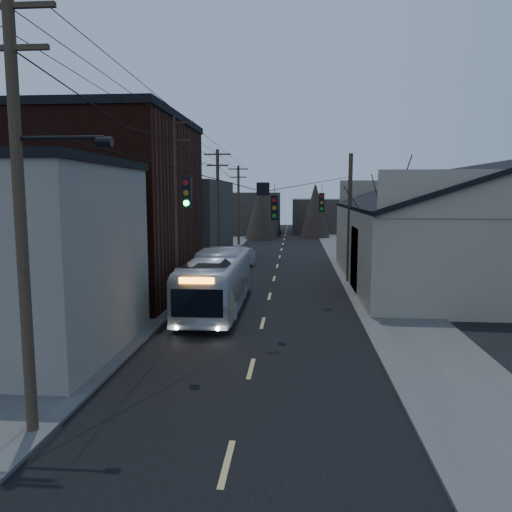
{
  "coord_description": "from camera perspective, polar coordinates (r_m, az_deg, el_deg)",
  "views": [
    {
      "loc": [
        1.46,
        -8.27,
        5.95
      ],
      "look_at": [
        -0.38,
        14.92,
        3.0
      ],
      "focal_mm": 35.0,
      "sensor_mm": 36.0,
      "label": 1
    }
  ],
  "objects": [
    {
      "name": "building_clapboard",
      "position": [
        20.34,
        -26.46,
        -0.45
      ],
      "size": [
        8.0,
        8.0,
        7.0
      ],
      "primitive_type": "cube",
      "color": "gray",
      "rests_on": "ground"
    },
    {
      "name": "sidewalk_right",
      "position": [
        39.04,
        11.91,
        -1.61
      ],
      "size": [
        4.0,
        110.0,
        0.12
      ],
      "primitive_type": "cube",
      "color": "#474744",
      "rests_on": "ground"
    },
    {
      "name": "building_brick",
      "position": [
        30.52,
        -17.59,
        5.11
      ],
      "size": [
        10.0,
        12.0,
        10.0
      ],
      "primitive_type": "cube",
      "color": "black",
      "rests_on": "ground"
    },
    {
      "name": "building_far_right",
      "position": [
        78.54,
        8.62,
        4.63
      ],
      "size": [
        12.0,
        14.0,
        5.0
      ],
      "primitive_type": "cube",
      "color": "#35302A",
      "rests_on": "ground"
    },
    {
      "name": "building_left_far",
      "position": [
        45.67,
        -9.37,
        4.06
      ],
      "size": [
        9.0,
        14.0,
        7.0
      ],
      "primitive_type": "cube",
      "color": "#35302A",
      "rests_on": "ground"
    },
    {
      "name": "building_far_left",
      "position": [
        73.7,
        -1.27,
        4.93
      ],
      "size": [
        10.0,
        12.0,
        6.0
      ],
      "primitive_type": "cube",
      "color": "#35302A",
      "rests_on": "ground"
    },
    {
      "name": "parked_car",
      "position": [
        39.5,
        -1.98,
        -0.28
      ],
      "size": [
        2.3,
        4.97,
        1.58
      ],
      "primitive_type": "imported",
      "rotation": [
        0.0,
        0.0,
        -0.14
      ],
      "color": "#B1B3B9",
      "rests_on": "ground"
    },
    {
      "name": "bare_tree",
      "position": [
        28.81,
        14.62,
        2.31
      ],
      "size": [
        0.4,
        0.4,
        7.2
      ],
      "primitive_type": "cone",
      "color": "black",
      "rests_on": "ground"
    },
    {
      "name": "utility_lines",
      "position": [
        32.75,
        -3.5,
        5.47
      ],
      "size": [
        11.24,
        45.28,
        10.5
      ],
      "color": "#382B1E",
      "rests_on": "ground"
    },
    {
      "name": "warehouse",
      "position": [
        35.36,
        23.58,
        1.34
      ],
      "size": [
        16.16,
        20.6,
        7.73
      ],
      "color": "gray",
      "rests_on": "ground"
    },
    {
      "name": "sidewalk_left",
      "position": [
        39.53,
        -7.13,
        -1.4
      ],
      "size": [
        4.0,
        110.0,
        0.12
      ],
      "primitive_type": "cube",
      "color": "#474744",
      "rests_on": "ground"
    },
    {
      "name": "road_surface",
      "position": [
        38.75,
        2.33,
        -1.6
      ],
      "size": [
        9.0,
        110.0,
        0.02
      ],
      "primitive_type": "cube",
      "color": "black",
      "rests_on": "ground"
    },
    {
      "name": "bus",
      "position": [
        25.42,
        -4.51,
        -2.95
      ],
      "size": [
        2.5,
        10.56,
        2.94
      ],
      "primitive_type": "imported",
      "rotation": [
        0.0,
        0.0,
        3.14
      ],
      "color": "silver",
      "rests_on": "ground"
    }
  ]
}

